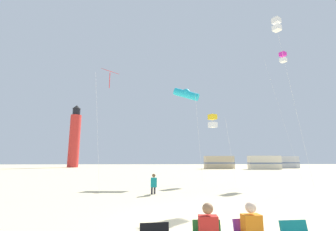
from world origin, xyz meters
name	(u,v)px	position (x,y,z in m)	size (l,w,h in m)	color
ground	(208,223)	(0.00, 0.00, 0.00)	(200.00, 200.00, 0.00)	beige
kite_flyer_standing	(154,183)	(-1.72, 6.18, 0.61)	(0.36, 0.52, 1.16)	#147F84
kite_tube_cyan	(186,94)	(1.27, 13.75, 8.08)	(2.74, 2.28, 8.78)	silver
kite_box_magenta	(283,58)	(12.58, 16.29, 13.20)	(2.43, 2.49, 13.81)	silver
kite_box_white	(277,25)	(8.71, 10.26, 13.37)	(2.07, 1.61, 13.98)	silver
kite_diamond_scarlet	(109,75)	(-4.84, 7.91, 7.65)	(1.62, 1.62, 8.15)	silver
kite_box_gold	(213,121)	(3.42, 12.60, 5.31)	(2.39, 2.51, 5.89)	silver
lighthouse_distant	(75,138)	(-23.14, 57.39, 7.84)	(2.80, 2.80, 16.80)	red
rv_van_tan	(219,162)	(12.85, 45.59, 1.39)	(6.54, 2.63, 2.80)	#C6B28C
rv_van_cream	(264,163)	(21.57, 42.00, 1.39)	(6.59, 2.80, 2.80)	beige
rv_van_silver	(284,162)	(29.68, 48.85, 1.39)	(6.45, 2.36, 2.80)	#B7BABF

